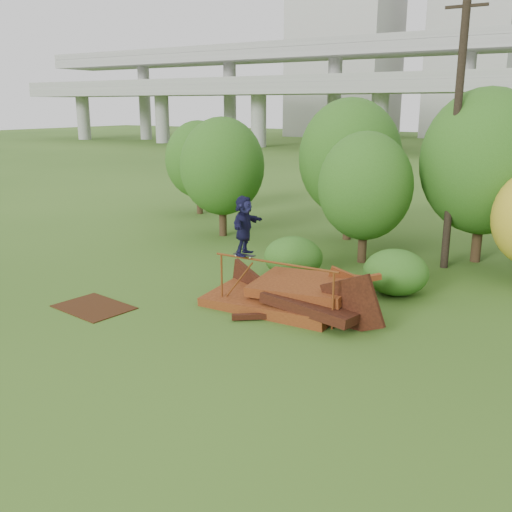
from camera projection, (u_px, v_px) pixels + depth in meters
The scene contains 16 objects.
ground at pixel (242, 335), 15.01m from camera, with size 240.00×240.00×0.00m, color #2D5116.
scrap_pile at pixel (292, 297), 16.86m from camera, with size 5.77×3.13×1.95m.
grind_rail at pixel (274, 274), 16.00m from camera, with size 3.90×0.10×1.64m.
skateboard at pixel (244, 255), 16.39m from camera, with size 0.67×0.19×0.07m.
skater at pixel (244, 225), 16.16m from camera, with size 1.58×0.50×1.71m, color #151538.
flat_plate at pixel (94, 307), 17.06m from camera, with size 2.22×1.59×0.03m, color #371C0B.
tree_0 at pixel (222, 167), 25.70m from camera, with size 3.83×3.83×5.40m.
tree_1 at pixel (350, 158), 24.85m from camera, with size 4.47×4.47×6.21m.
tree_2 at pixel (365, 186), 21.27m from camera, with size 3.53×3.53×4.97m.
tree_3 at pixel (485, 162), 21.13m from camera, with size 4.72×4.72×6.55m.
tree_6 at pixel (199, 160), 31.14m from camera, with size 3.65×3.65×5.10m.
shrub_left at pixel (293, 257), 19.91m from camera, with size 2.09×1.93×1.45m, color #234713.
shrub_right at pixel (396, 272), 18.09m from camera, with size 2.08×1.90×1.47m, color #234713.
utility_pole at pixel (456, 131), 20.02m from camera, with size 1.40×0.28×9.86m.
building_left at pixel (346, 42), 108.00m from camera, with size 18.00×16.00×35.00m, color #9E9E99.
building_right at pixel (473, 59), 103.53m from camera, with size 14.00×14.00×28.00m, color #9E9E99.
Camera 1 is at (7.63, -11.71, 5.87)m, focal length 40.00 mm.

